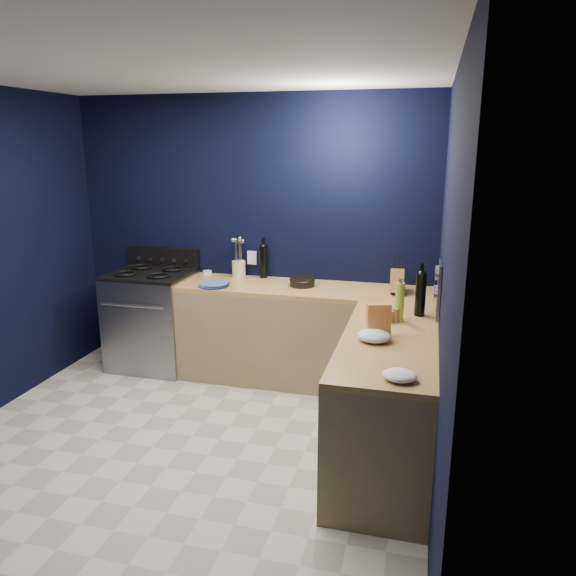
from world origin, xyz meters
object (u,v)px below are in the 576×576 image
(gas_range, at_px, (153,321))
(crouton_bag, at_px, (378,320))
(knife_block, at_px, (397,281))
(plate_stack, at_px, (214,285))
(utensil_crock, at_px, (239,269))

(gas_range, xyz_separation_m, crouton_bag, (2.29, -1.14, 0.56))
(knife_block, bearing_deg, plate_stack, -178.25)
(plate_stack, xyz_separation_m, utensil_crock, (0.10, 0.40, 0.06))
(gas_range, xyz_separation_m, knife_block, (2.33, 0.02, 0.54))
(crouton_bag, bearing_deg, knife_block, 71.11)
(plate_stack, height_order, utensil_crock, utensil_crock)
(gas_range, bearing_deg, utensil_crock, 15.80)
(gas_range, distance_m, crouton_bag, 2.62)
(plate_stack, distance_m, crouton_bag, 1.85)
(gas_range, height_order, plate_stack, plate_stack)
(gas_range, distance_m, utensil_crock, 1.00)
(knife_block, relative_size, crouton_bag, 0.89)
(plate_stack, xyz_separation_m, crouton_bag, (1.56, -0.98, 0.10))
(knife_block, bearing_deg, utensil_crock, 167.17)
(crouton_bag, bearing_deg, utensil_crock, 120.25)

